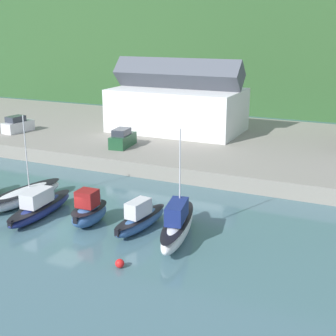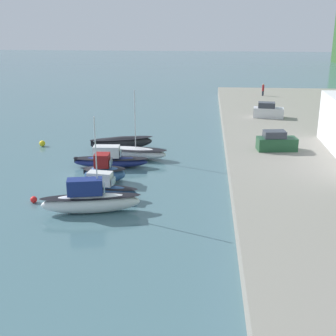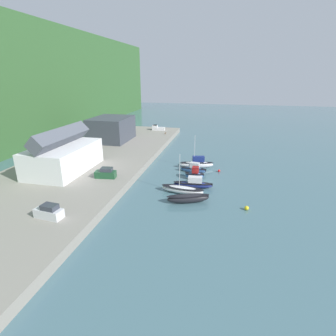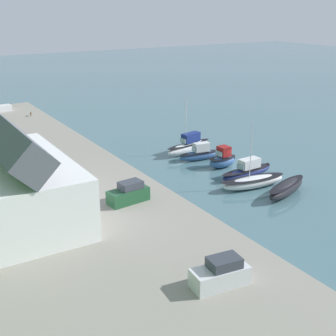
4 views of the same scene
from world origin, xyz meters
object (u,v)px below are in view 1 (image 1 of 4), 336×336
at_px(moored_boat_2, 40,207).
at_px(parked_car_1, 123,139).
at_px(parked_car_0, 18,125).
at_px(moored_boat_4, 140,219).
at_px(moored_boat_1, 24,196).
at_px(moored_boat_3, 89,211).
at_px(mooring_buoy_0, 120,263).
at_px(moored_boat_5, 178,225).

bearing_deg(moored_boat_2, parked_car_1, 94.41).
height_order(moored_boat_2, parked_car_1, parked_car_1).
bearing_deg(parked_car_0, moored_boat_4, -26.48).
height_order(moored_boat_1, moored_boat_2, moored_boat_1).
bearing_deg(parked_car_0, moored_boat_1, -40.94).
xyz_separation_m(moored_boat_4, parked_car_1, (-11.20, 16.66, 1.62)).
bearing_deg(parked_car_1, moored_boat_3, -74.58).
relative_size(moored_boat_3, mooring_buoy_0, 7.04).
xyz_separation_m(moored_boat_1, moored_boat_4, (11.84, -0.59, 0.13)).
height_order(moored_boat_5, parked_car_1, moored_boat_5).
bearing_deg(parked_car_1, parked_car_0, 169.48).
bearing_deg(parked_car_0, moored_boat_2, -38.52).
distance_m(moored_boat_5, parked_car_1, 22.42).
bearing_deg(moored_boat_2, moored_boat_3, 1.02).
xyz_separation_m(moored_boat_2, moored_boat_4, (8.67, 1.14, 0.03)).
bearing_deg(moored_boat_1, parked_car_1, 94.17).
distance_m(moored_boat_3, parked_car_1, 18.86).
bearing_deg(moored_boat_1, moored_boat_3, -3.51).
bearing_deg(mooring_buoy_0, moored_boat_5, 72.85).
height_order(moored_boat_3, parked_car_1, parked_car_1).
distance_m(moored_boat_1, moored_boat_3, 7.83).
relative_size(moored_boat_5, parked_car_0, 1.94).
relative_size(moored_boat_1, mooring_buoy_0, 14.41).
bearing_deg(parked_car_0, moored_boat_5, -24.19).
height_order(moored_boat_3, mooring_buoy_0, moored_boat_3).
distance_m(moored_boat_1, parked_car_1, 16.18).
bearing_deg(mooring_buoy_0, parked_car_0, 141.30).
relative_size(moored_boat_1, moored_boat_5, 1.02).
bearing_deg(moored_boat_2, moored_boat_5, -0.09).
distance_m(moored_boat_3, parked_car_0, 30.17).
xyz_separation_m(parked_car_0, parked_car_1, (16.68, -1.13, 0.00)).
xyz_separation_m(moored_boat_3, mooring_buoy_0, (5.75, -5.07, -0.77)).
bearing_deg(mooring_buoy_0, moored_boat_3, 138.56).
height_order(moored_boat_2, moored_boat_3, moored_boat_3).
bearing_deg(parked_car_1, moored_boat_1, -98.94).
distance_m(moored_boat_4, parked_car_0, 33.11).
relative_size(moored_boat_2, mooring_buoy_0, 13.68).
relative_size(moored_boat_1, moored_boat_3, 2.05).
xyz_separation_m(moored_boat_4, moored_boat_5, (3.29, -0.39, 0.24)).
relative_size(moored_boat_4, parked_car_0, 1.46).
bearing_deg(moored_boat_2, parked_car_0, 131.75).
bearing_deg(moored_boat_3, moored_boat_1, 167.70).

